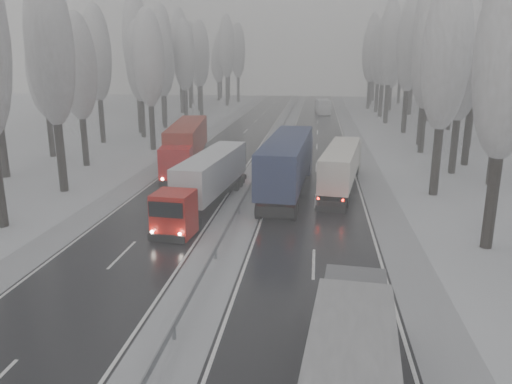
% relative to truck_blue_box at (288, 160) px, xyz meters
% --- Properties ---
extents(carriageway_right, '(7.50, 200.00, 0.03)m').
position_rel_truck_blue_box_xyz_m(carriageway_right, '(2.22, 3.71, -2.65)').
color(carriageway_right, black).
rests_on(carriageway_right, ground).
extents(carriageway_left, '(7.50, 200.00, 0.03)m').
position_rel_truck_blue_box_xyz_m(carriageway_left, '(-8.28, 3.71, -2.65)').
color(carriageway_left, black).
rests_on(carriageway_left, ground).
extents(median_slush, '(3.00, 200.00, 0.04)m').
position_rel_truck_blue_box_xyz_m(median_slush, '(-3.03, 3.71, -2.64)').
color(median_slush, '#A8AAB0').
rests_on(median_slush, ground).
extents(shoulder_right, '(2.40, 200.00, 0.04)m').
position_rel_truck_blue_box_xyz_m(shoulder_right, '(7.17, 3.71, -2.64)').
color(shoulder_right, '#A8AAB0').
rests_on(shoulder_right, ground).
extents(shoulder_left, '(2.40, 200.00, 0.04)m').
position_rel_truck_blue_box_xyz_m(shoulder_left, '(-13.23, 3.71, -2.64)').
color(shoulder_left, '#A8AAB0').
rests_on(shoulder_left, ground).
extents(median_guardrail, '(0.12, 200.00, 0.76)m').
position_rel_truck_blue_box_xyz_m(median_guardrail, '(-3.03, 3.69, -2.07)').
color(median_guardrail, slate).
rests_on(median_guardrail, ground).
extents(tree_16, '(3.60, 3.60, 16.53)m').
position_rel_truck_blue_box_xyz_m(tree_16, '(12.01, -10.63, 8.00)').
color(tree_16, black).
rests_on(tree_16, ground).
extents(tree_18, '(3.60, 3.60, 16.58)m').
position_rel_truck_blue_box_xyz_m(tree_18, '(11.48, 0.74, 8.04)').
color(tree_18, black).
rests_on(tree_18, ground).
extents(tree_19, '(3.60, 3.60, 14.57)m').
position_rel_truck_blue_box_xyz_m(tree_19, '(16.99, 4.74, 6.75)').
color(tree_19, black).
rests_on(tree_19, ground).
extents(tree_20, '(3.60, 3.60, 15.71)m').
position_rel_truck_blue_box_xyz_m(tree_20, '(14.87, 8.87, 7.48)').
color(tree_20, black).
rests_on(tree_20, ground).
extents(tree_21, '(3.60, 3.60, 18.62)m').
position_rel_truck_blue_box_xyz_m(tree_21, '(17.10, 12.87, 9.34)').
color(tree_21, black).
rests_on(tree_21, ground).
extents(tree_22, '(3.60, 3.60, 15.86)m').
position_rel_truck_blue_box_xyz_m(tree_22, '(14.00, 19.31, 7.58)').
color(tree_22, black).
rests_on(tree_22, ground).
extents(tree_23, '(3.60, 3.60, 13.55)m').
position_rel_truck_blue_box_xyz_m(tree_23, '(20.28, 23.31, 6.10)').
color(tree_23, black).
rests_on(tree_23, ground).
extents(tree_24, '(3.60, 3.60, 20.49)m').
position_rel_truck_blue_box_xyz_m(tree_24, '(14.87, 24.73, 10.52)').
color(tree_24, black).
rests_on(tree_24, ground).
extents(tree_25, '(3.60, 3.60, 19.44)m').
position_rel_truck_blue_box_xyz_m(tree_25, '(21.79, 28.73, 9.86)').
color(tree_25, black).
rests_on(tree_25, ground).
extents(tree_26, '(3.60, 3.60, 18.78)m').
position_rel_truck_blue_box_xyz_m(tree_26, '(14.54, 34.98, 9.44)').
color(tree_26, black).
rests_on(tree_26, ground).
extents(tree_27, '(3.60, 3.60, 17.62)m').
position_rel_truck_blue_box_xyz_m(tree_27, '(21.69, 38.98, 8.70)').
color(tree_27, black).
rests_on(tree_27, ground).
extents(tree_28, '(3.60, 3.60, 19.62)m').
position_rel_truck_blue_box_xyz_m(tree_28, '(13.31, 45.66, 9.97)').
color(tree_28, black).
rests_on(tree_28, ground).
extents(tree_29, '(3.60, 3.60, 18.11)m').
position_rel_truck_blue_box_xyz_m(tree_29, '(20.69, 49.66, 9.01)').
color(tree_29, black).
rests_on(tree_29, ground).
extents(tree_30, '(3.60, 3.60, 17.86)m').
position_rel_truck_blue_box_xyz_m(tree_30, '(13.54, 55.41, 8.85)').
color(tree_30, black).
rests_on(tree_30, ground).
extents(tree_31, '(3.60, 3.60, 18.58)m').
position_rel_truck_blue_box_xyz_m(tree_31, '(19.45, 59.41, 9.31)').
color(tree_31, black).
rests_on(tree_31, ground).
extents(tree_32, '(3.60, 3.60, 17.33)m').
position_rel_truck_blue_box_xyz_m(tree_32, '(13.60, 62.92, 8.52)').
color(tree_32, black).
rests_on(tree_32, ground).
extents(tree_33, '(3.60, 3.60, 14.33)m').
position_rel_truck_blue_box_xyz_m(tree_33, '(16.74, 66.92, 6.60)').
color(tree_33, black).
rests_on(tree_33, ground).
extents(tree_34, '(3.60, 3.60, 17.63)m').
position_rel_truck_blue_box_xyz_m(tree_34, '(12.71, 70.02, 8.71)').
color(tree_34, black).
rests_on(tree_34, ground).
extents(tree_35, '(3.60, 3.60, 18.25)m').
position_rel_truck_blue_box_xyz_m(tree_35, '(21.92, 74.02, 9.10)').
color(tree_35, black).
rests_on(tree_35, ground).
extents(tree_36, '(3.60, 3.60, 20.23)m').
position_rel_truck_blue_box_xyz_m(tree_36, '(14.01, 79.87, 10.36)').
color(tree_36, black).
rests_on(tree_36, ground).
extents(tree_37, '(3.60, 3.60, 16.37)m').
position_rel_truck_blue_box_xyz_m(tree_37, '(20.99, 83.87, 7.90)').
color(tree_37, black).
rests_on(tree_37, ground).
extents(tree_38, '(3.60, 3.60, 17.97)m').
position_rel_truck_blue_box_xyz_m(tree_38, '(15.70, 90.43, 8.92)').
color(tree_38, black).
rests_on(tree_38, ground).
extents(tree_39, '(3.60, 3.60, 16.19)m').
position_rel_truck_blue_box_xyz_m(tree_39, '(18.52, 94.43, 7.79)').
color(tree_39, black).
rests_on(tree_39, ground).
extents(tree_58, '(3.60, 3.60, 17.21)m').
position_rel_truck_blue_box_xyz_m(tree_58, '(-18.15, -1.73, 8.44)').
color(tree_58, black).
rests_on(tree_58, ground).
extents(tree_60, '(3.60, 3.60, 14.84)m').
position_rel_truck_blue_box_xyz_m(tree_60, '(-20.77, 7.91, 6.93)').
color(tree_60, black).
rests_on(tree_60, ground).
extents(tree_61, '(3.60, 3.60, 13.95)m').
position_rel_truck_blue_box_xyz_m(tree_61, '(-26.55, 11.91, 6.35)').
color(tree_61, black).
rests_on(tree_61, ground).
extents(tree_62, '(3.60, 3.60, 16.04)m').
position_rel_truck_blue_box_xyz_m(tree_62, '(-16.97, 17.43, 7.69)').
color(tree_62, black).
rests_on(tree_62, ground).
extents(tree_63, '(3.60, 3.60, 16.88)m').
position_rel_truck_blue_box_xyz_m(tree_63, '(-24.87, 21.43, 8.23)').
color(tree_63, black).
rests_on(tree_63, ground).
extents(tree_64, '(3.60, 3.60, 15.42)m').
position_rel_truck_blue_box_xyz_m(tree_64, '(-21.29, 26.42, 7.29)').
color(tree_64, black).
rests_on(tree_64, ground).
extents(tree_65, '(3.60, 3.60, 19.48)m').
position_rel_truck_blue_box_xyz_m(tree_65, '(-23.08, 30.42, 9.88)').
color(tree_65, black).
rests_on(tree_65, ground).
extents(tree_66, '(3.60, 3.60, 15.23)m').
position_rel_truck_blue_box_xyz_m(tree_66, '(-21.18, 36.05, 7.17)').
color(tree_66, black).
rests_on(tree_66, ground).
extents(tree_67, '(3.60, 3.60, 17.09)m').
position_rel_truck_blue_box_xyz_m(tree_67, '(-22.57, 40.05, 8.36)').
color(tree_67, black).
rests_on(tree_67, ground).
extents(tree_68, '(3.60, 3.60, 16.65)m').
position_rel_truck_blue_box_xyz_m(tree_68, '(-19.61, 42.82, 8.08)').
color(tree_68, black).
rests_on(tree_68, ground).
extents(tree_69, '(3.60, 3.60, 19.35)m').
position_rel_truck_blue_box_xyz_m(tree_69, '(-24.45, 46.82, 9.80)').
color(tree_69, black).
rests_on(tree_69, ground).
extents(tree_70, '(3.60, 3.60, 17.09)m').
position_rel_truck_blue_box_xyz_m(tree_70, '(-19.35, 52.90, 8.36)').
color(tree_70, black).
rests_on(tree_70, ground).
extents(tree_71, '(3.60, 3.60, 19.61)m').
position_rel_truck_blue_box_xyz_m(tree_71, '(-24.11, 56.90, 9.96)').
color(tree_71, black).
rests_on(tree_71, ground).
extents(tree_72, '(3.60, 3.60, 15.11)m').
position_rel_truck_blue_box_xyz_m(tree_72, '(-21.96, 62.24, 7.10)').
color(tree_72, black).
rests_on(tree_72, ground).
extents(tree_73, '(3.60, 3.60, 17.22)m').
position_rel_truck_blue_box_xyz_m(tree_73, '(-24.84, 66.24, 8.44)').
color(tree_73, black).
rests_on(tree_73, ground).
extents(tree_74, '(3.60, 3.60, 19.68)m').
position_rel_truck_blue_box_xyz_m(tree_74, '(-18.10, 73.03, 10.01)').
color(tree_74, black).
rests_on(tree_74, ground).
extents(tree_75, '(3.60, 3.60, 18.60)m').
position_rel_truck_blue_box_xyz_m(tree_75, '(-27.22, 77.03, 9.32)').
color(tree_75, black).
rests_on(tree_75, ground).
extents(tree_76, '(3.60, 3.60, 18.55)m').
position_rel_truck_blue_box_xyz_m(tree_76, '(-17.08, 82.43, 9.29)').
color(tree_76, black).
rests_on(tree_76, ground).
extents(tree_77, '(3.60, 3.60, 14.32)m').
position_rel_truck_blue_box_xyz_m(tree_77, '(-22.69, 86.43, 6.60)').
color(tree_77, black).
rests_on(tree_77, ground).
extents(tree_78, '(3.60, 3.60, 19.55)m').
position_rel_truck_blue_box_xyz_m(tree_78, '(-20.59, 89.02, 9.93)').
color(tree_78, black).
rests_on(tree_78, ground).
extents(tree_79, '(3.60, 3.60, 17.07)m').
position_rel_truck_blue_box_xyz_m(tree_79, '(-23.36, 93.02, 8.35)').
color(tree_79, black).
rests_on(tree_79, ground).
extents(truck_blue_box, '(3.74, 17.91, 4.57)m').
position_rel_truck_blue_box_xyz_m(truck_blue_box, '(0.00, 0.00, 0.00)').
color(truck_blue_box, '#1C2148').
rests_on(truck_blue_box, ground).
extents(truck_cream_box, '(4.11, 14.22, 3.62)m').
position_rel_truck_blue_box_xyz_m(truck_cream_box, '(4.30, 1.78, -0.55)').
color(truck_cream_box, '#ACA799').
rests_on(truck_cream_box, ground).
extents(box_truck_distant, '(3.09, 7.72, 2.81)m').
position_rel_truck_blue_box_xyz_m(box_truck_distant, '(3.11, 58.15, -1.23)').
color(box_truck_distant, silver).
rests_on(box_truck_distant, ground).
extents(truck_red_white, '(3.57, 14.46, 3.68)m').
position_rel_truck_blue_box_xyz_m(truck_red_white, '(-5.54, -4.57, -0.52)').
color(truck_red_white, '#AF0F09').
rests_on(truck_red_white, ground).
extents(truck_red_red, '(4.76, 16.88, 4.29)m').
position_rel_truck_blue_box_xyz_m(truck_red_red, '(-10.37, 7.78, -0.16)').
color(truck_red_red, '#B60A0B').
rests_on(truck_red_red, ground).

